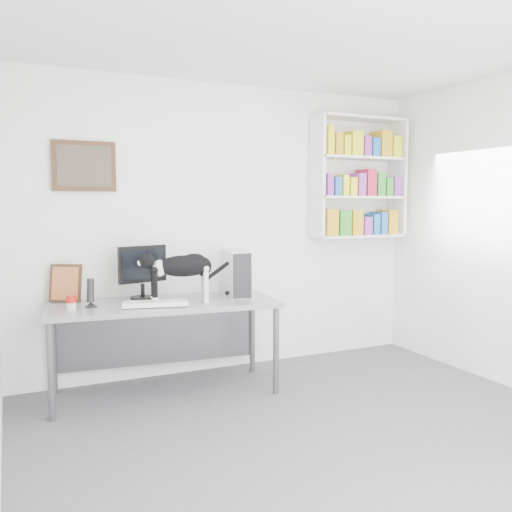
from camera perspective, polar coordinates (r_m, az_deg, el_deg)
name	(u,v)px	position (r m, az deg, el deg)	size (l,w,h in m)	color
room	(346,242)	(3.41, 9.45, 1.47)	(4.01, 4.01, 2.70)	#5A5A60
bookshelf	(359,178)	(5.72, 10.76, 8.10)	(1.03, 0.28, 1.24)	white
wall_art	(84,166)	(4.83, -17.64, 9.01)	(0.52, 0.04, 0.42)	#462B16
desk	(164,348)	(4.64, -9.61, -9.51)	(1.86, 0.72, 0.77)	gray
monitor	(142,272)	(4.70, -11.87, -1.64)	(0.44, 0.21, 0.47)	black
keyboard	(155,304)	(4.39, -10.55, -4.95)	(0.51, 0.20, 0.04)	white
pc_tower	(235,273)	(4.79, -2.19, -1.82)	(0.18, 0.40, 0.40)	silver
speaker	(91,292)	(4.44, -17.03, -3.67)	(0.10, 0.10, 0.24)	black
leaning_print	(66,283)	(4.74, -19.41, -2.65)	(0.26, 0.10, 0.32)	#462B16
soup_can	(71,303)	(4.39, -18.88, -4.70)	(0.07, 0.07, 0.11)	red
cat	(182,278)	(4.44, -7.81, -2.34)	(0.67, 0.18, 0.41)	black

